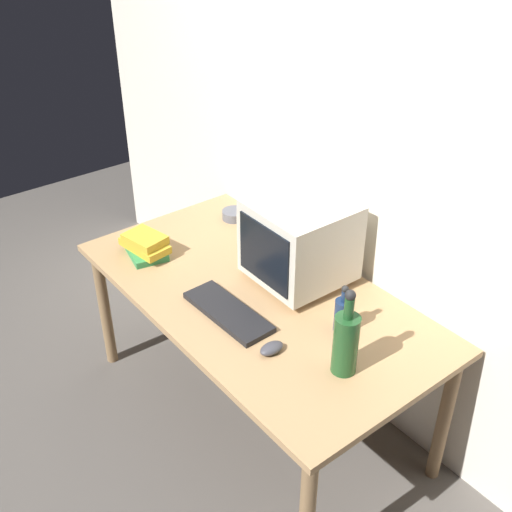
{
  "coord_description": "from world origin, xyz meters",
  "views": [
    {
      "loc": [
        1.69,
        -1.33,
        2.27
      ],
      "look_at": [
        0.0,
        0.0,
        0.89
      ],
      "focal_mm": 43.94,
      "sensor_mm": 36.0,
      "label": 1
    }
  ],
  "objects_px": {
    "keyboard": "(228,312)",
    "bottle_short": "(343,314)",
    "crt_monitor": "(300,241)",
    "book_stack": "(145,245)",
    "metal_canister": "(246,229)",
    "computer_mouse": "(272,348)",
    "bottle_tall": "(346,342)",
    "cd_spindle": "(234,215)"
  },
  "relations": [
    {
      "from": "keyboard",
      "to": "bottle_short",
      "type": "xyz_separation_m",
      "value": [
        0.35,
        0.29,
        0.06
      ]
    },
    {
      "from": "crt_monitor",
      "to": "book_stack",
      "type": "height_order",
      "value": "crt_monitor"
    },
    {
      "from": "metal_canister",
      "to": "crt_monitor",
      "type": "bearing_deg",
      "value": -1.0
    },
    {
      "from": "crt_monitor",
      "to": "keyboard",
      "type": "distance_m",
      "value": 0.43
    },
    {
      "from": "keyboard",
      "to": "bottle_short",
      "type": "height_order",
      "value": "bottle_short"
    },
    {
      "from": "crt_monitor",
      "to": "metal_canister",
      "type": "xyz_separation_m",
      "value": [
        -0.38,
        0.01,
        -0.12
      ]
    },
    {
      "from": "crt_monitor",
      "to": "computer_mouse",
      "type": "height_order",
      "value": "crt_monitor"
    },
    {
      "from": "keyboard",
      "to": "book_stack",
      "type": "relative_size",
      "value": 1.66
    },
    {
      "from": "bottle_tall",
      "to": "book_stack",
      "type": "xyz_separation_m",
      "value": [
        -1.12,
        -0.17,
        -0.08
      ]
    },
    {
      "from": "keyboard",
      "to": "book_stack",
      "type": "height_order",
      "value": "book_stack"
    },
    {
      "from": "metal_canister",
      "to": "cd_spindle",
      "type": "bearing_deg",
      "value": 157.37
    },
    {
      "from": "crt_monitor",
      "to": "book_stack",
      "type": "bearing_deg",
      "value": -144.26
    },
    {
      "from": "bottle_short",
      "to": "metal_canister",
      "type": "relative_size",
      "value": 1.38
    },
    {
      "from": "computer_mouse",
      "to": "book_stack",
      "type": "relative_size",
      "value": 0.4
    },
    {
      "from": "keyboard",
      "to": "computer_mouse",
      "type": "xyz_separation_m",
      "value": [
        0.28,
        -0.01,
        0.01
      ]
    },
    {
      "from": "bottle_short",
      "to": "cd_spindle",
      "type": "distance_m",
      "value": 0.99
    },
    {
      "from": "keyboard",
      "to": "bottle_tall",
      "type": "distance_m",
      "value": 0.55
    },
    {
      "from": "bottle_tall",
      "to": "metal_canister",
      "type": "distance_m",
      "value": 0.95
    },
    {
      "from": "book_stack",
      "to": "cd_spindle",
      "type": "bearing_deg",
      "value": 92.6
    },
    {
      "from": "keyboard",
      "to": "bottle_short",
      "type": "bearing_deg",
      "value": 38.2
    },
    {
      "from": "keyboard",
      "to": "metal_canister",
      "type": "xyz_separation_m",
      "value": [
        -0.39,
        0.39,
        0.06
      ]
    },
    {
      "from": "bottle_short",
      "to": "metal_canister",
      "type": "bearing_deg",
      "value": 172.21
    },
    {
      "from": "crt_monitor",
      "to": "bottle_tall",
      "type": "bearing_deg",
      "value": -25.45
    },
    {
      "from": "computer_mouse",
      "to": "keyboard",
      "type": "bearing_deg",
      "value": 178.27
    },
    {
      "from": "cd_spindle",
      "to": "metal_canister",
      "type": "bearing_deg",
      "value": -22.63
    },
    {
      "from": "computer_mouse",
      "to": "bottle_tall",
      "type": "relative_size",
      "value": 0.29
    },
    {
      "from": "computer_mouse",
      "to": "metal_canister",
      "type": "xyz_separation_m",
      "value": [
        -0.68,
        0.4,
        0.06
      ]
    },
    {
      "from": "computer_mouse",
      "to": "book_stack",
      "type": "height_order",
      "value": "book_stack"
    },
    {
      "from": "bottle_tall",
      "to": "metal_canister",
      "type": "bearing_deg",
      "value": 164.13
    },
    {
      "from": "bottle_short",
      "to": "metal_canister",
      "type": "height_order",
      "value": "bottle_short"
    },
    {
      "from": "bottle_tall",
      "to": "metal_canister",
      "type": "relative_size",
      "value": 2.33
    },
    {
      "from": "metal_canister",
      "to": "keyboard",
      "type": "bearing_deg",
      "value": -44.96
    },
    {
      "from": "bottle_tall",
      "to": "bottle_short",
      "type": "xyz_separation_m",
      "value": [
        -0.17,
        0.16,
        -0.05
      ]
    },
    {
      "from": "keyboard",
      "to": "bottle_short",
      "type": "distance_m",
      "value": 0.46
    },
    {
      "from": "keyboard",
      "to": "bottle_tall",
      "type": "height_order",
      "value": "bottle_tall"
    },
    {
      "from": "crt_monitor",
      "to": "metal_canister",
      "type": "height_order",
      "value": "crt_monitor"
    },
    {
      "from": "cd_spindle",
      "to": "crt_monitor",
      "type": "bearing_deg",
      "value": -9.49
    },
    {
      "from": "bottle_short",
      "to": "cd_spindle",
      "type": "xyz_separation_m",
      "value": [
        -0.97,
        0.2,
        -0.05
      ]
    },
    {
      "from": "keyboard",
      "to": "metal_canister",
      "type": "height_order",
      "value": "metal_canister"
    },
    {
      "from": "book_stack",
      "to": "cd_spindle",
      "type": "relative_size",
      "value": 2.1
    },
    {
      "from": "bottle_short",
      "to": "computer_mouse",
      "type": "bearing_deg",
      "value": -102.47
    },
    {
      "from": "keyboard",
      "to": "cd_spindle",
      "type": "relative_size",
      "value": 3.5
    }
  ]
}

